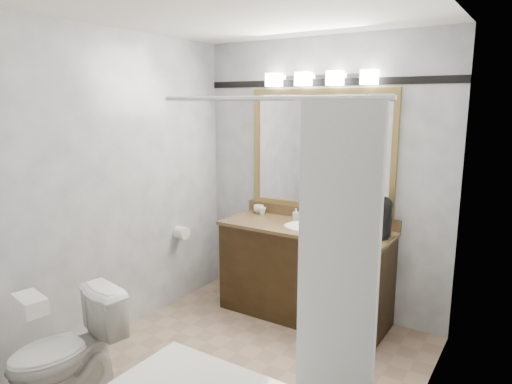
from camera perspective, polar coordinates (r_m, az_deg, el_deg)
room at (r=3.12m, az=-2.10°, el=-1.45°), size 2.42×2.62×2.52m
vanity at (r=4.19m, az=6.05°, el=-9.68°), size 1.53×0.58×0.97m
mirror at (r=4.18m, az=8.00°, el=5.17°), size 1.40×0.04×1.10m
vanity_light_bar at (r=4.11m, az=7.91°, el=13.91°), size 1.02×0.14×0.12m
accent_stripe at (r=4.17m, az=8.29°, el=13.40°), size 2.40×0.01×0.06m
tp_roll at (r=4.45m, az=-9.27°, el=-5.02°), size 0.11×0.12×0.12m
toilet at (r=3.31m, az=-22.66°, el=-18.03°), size 0.54×0.78×0.73m
tissue_box at (r=3.04m, az=-26.40°, el=-12.42°), size 0.26×0.17×0.10m
coffee_maker at (r=3.84m, az=15.53°, el=-2.94°), size 0.18×0.22×0.33m
cup_left at (r=4.51m, az=0.35°, el=-2.14°), size 0.13×0.13×0.08m
cup_right at (r=4.45m, az=0.75°, el=-2.38°), size 0.09×0.09×0.07m
soap_bottle_a at (r=4.28m, az=5.02°, el=-2.75°), size 0.05×0.05×0.11m
soap_bottle_b at (r=4.12m, az=9.96°, el=-3.66°), size 0.07×0.07×0.07m
soap_bar at (r=4.12m, az=8.34°, el=-3.96°), size 0.10×0.08×0.03m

